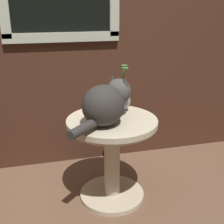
% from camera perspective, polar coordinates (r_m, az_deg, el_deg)
% --- Properties ---
extents(ground_plane, '(6.00, 6.00, 0.00)m').
position_cam_1_polar(ground_plane, '(2.06, -5.78, -18.52)').
color(ground_plane, brown).
extents(wicker_side_table, '(0.59, 0.59, 0.58)m').
position_cam_1_polar(wicker_side_table, '(1.99, 0.00, -6.21)').
color(wicker_side_table, beige).
rests_on(wicker_side_table, ground_plane).
extents(cat, '(0.46, 0.45, 0.27)m').
position_cam_1_polar(cat, '(1.81, -1.16, 1.75)').
color(cat, '#33302D').
rests_on(cat, wicker_side_table).
extents(pewter_vase_with_ivy, '(0.12, 0.12, 0.31)m').
position_cam_1_polar(pewter_vase_with_ivy, '(2.03, 1.88, 2.67)').
color(pewter_vase_with_ivy, '#99999E').
rests_on(pewter_vase_with_ivy, wicker_side_table).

